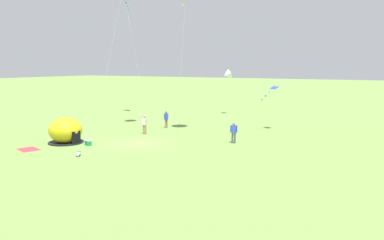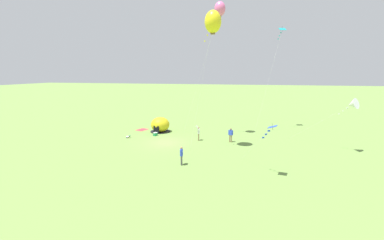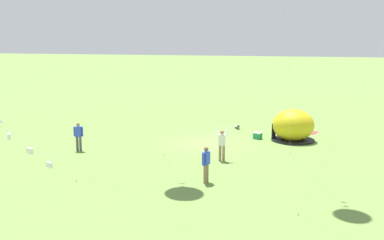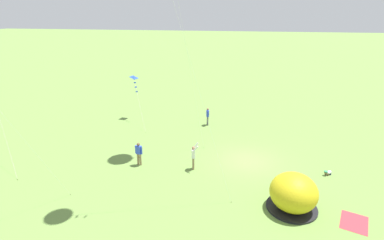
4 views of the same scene
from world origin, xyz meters
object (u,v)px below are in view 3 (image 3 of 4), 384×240
object	(u,v)px
popup_tent	(293,126)
cooler_box	(258,136)
toddler_crawling	(237,127)
person_flying_kite	(222,143)
person_strolling	(206,163)
person_near_tent	(78,135)

from	to	relation	value
popup_tent	cooler_box	distance (m)	2.43
toddler_crawling	person_flying_kite	world-z (taller)	person_flying_kite
person_flying_kite	person_strolling	bearing A→B (deg)	92.02
toddler_crawling	person_near_tent	size ratio (longest dim) A/B	0.31
toddler_crawling	person_near_tent	xyz separation A→B (m)	(7.85, 9.26, 0.79)
person_flying_kite	toddler_crawling	bearing A→B (deg)	-84.61
cooler_box	person_near_tent	world-z (taller)	person_near_tent
person_near_tent	person_strolling	world-z (taller)	same
popup_tent	person_flying_kite	size ratio (longest dim) A/B	1.49
person_near_tent	person_flying_kite	bearing A→B (deg)	-178.55
popup_tent	person_flying_kite	world-z (taller)	popup_tent
popup_tent	person_flying_kite	bearing A→B (deg)	61.56
cooler_box	person_strolling	size ratio (longest dim) A/B	0.37
cooler_box	person_flying_kite	size ratio (longest dim) A/B	0.33
person_strolling	person_flying_kite	size ratio (longest dim) A/B	0.91
person_near_tent	person_strolling	xyz separation A→B (m)	(-8.85, 3.71, 0.00)
person_near_tent	person_flying_kite	distance (m)	8.71
toddler_crawling	cooler_box	bearing A→B (deg)	123.19
person_strolling	cooler_box	bearing A→B (deg)	-95.34
toddler_crawling	person_near_tent	world-z (taller)	person_near_tent
person_strolling	person_flying_kite	distance (m)	3.93
toddler_crawling	person_flying_kite	size ratio (longest dim) A/B	0.28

